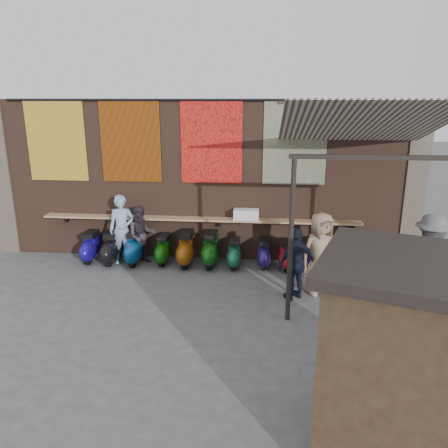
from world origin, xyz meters
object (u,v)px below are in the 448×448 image
Objects in this scene: scooter_stool_2 at (135,248)px; scooter_stool_9 at (314,254)px; scooter_stool_6 at (234,254)px; scooter_stool_0 at (91,247)px; market_stall at (427,372)px; scooter_stool_1 at (112,248)px; scooter_stool_4 at (186,249)px; scooter_stool_3 at (163,250)px; scooter_stool_7 at (264,254)px; shopper_tan at (320,253)px; shelf_box at (246,215)px; diner_right at (142,235)px; diner_left at (122,229)px; shopper_navy at (296,264)px; shopper_grey at (429,260)px; scooter_stool_8 at (285,255)px; scooter_stool_5 at (211,250)px.

scooter_stool_2 reaches higher than scooter_stool_9.
scooter_stool_2 reaches higher than scooter_stool_6.
scooter_stool_0 is 0.35× the size of market_stall.
scooter_stool_1 is 1.15× the size of scooter_stool_6.
scooter_stool_1 is 0.94× the size of scooter_stool_4.
scooter_stool_3 is at bearing 3.51° from scooter_stool_1.
scooter_stool_2 is 0.38× the size of market_stall.
shopper_tan is at bearing -48.99° from scooter_stool_7.
shelf_box is 6.49m from market_stall.
scooter_stool_2 is 0.38m from diner_right.
market_stall is at bearing -43.25° from scooter_stool_0.
shopper_tan is (1.63, -1.64, -0.37)m from shelf_box.
scooter_stool_2 is 0.50× the size of diner_left.
scooter_stool_1 is at bearing -6.00° from scooter_stool_0.
scooter_stool_9 is 1.82m from shopper_navy.
shopper_navy is (3.70, -1.67, 0.02)m from diner_right.
scooter_stool_9 is 2.70m from shopper_grey.
scooter_stool_8 is (1.25, 0.01, 0.00)m from scooter_stool_6.
market_stall is (4.83, -5.79, 0.41)m from diner_right.
scooter_stool_2 is 0.49× the size of shopper_tan.
market_stall reaches higher than scooter_stool_4.
scooter_stool_2 is 0.99× the size of scooter_stool_4.
market_stall is (6.18, -5.81, 0.77)m from scooter_stool_0.
diner_right is at bearing -175.22° from scooter_stool_3.
scooter_stool_1 is at bearing -179.39° from scooter_stool_9.
scooter_stool_5 is 2.86m from shopper_tan.
shelf_box is 4.22m from shopper_grey.
shopper_grey is 2.12m from shopper_tan.
scooter_stool_3 is at bearing 178.63° from scooter_stool_8.
scooter_stool_6 is (3.10, -0.00, -0.05)m from scooter_stool_1.
shopper_tan is at bearing -13.74° from scooter_stool_0.
scooter_stool_9 is (5.05, 0.05, -0.03)m from scooter_stool_1.
scooter_stool_0 is at bearing 179.39° from scooter_stool_8.
scooter_stool_7 is (2.51, -0.03, -0.02)m from scooter_stool_3.
scooter_stool_5 is at bearing 179.22° from scooter_stool_8.
scooter_stool_2 is (0.60, 0.01, 0.02)m from scooter_stool_1.
shopper_grey reaches higher than shopper_tan.
scooter_stool_6 is 1.95m from scooter_stool_9.
scooter_stool_0 is at bearing 155.31° from market_stall.
scooter_stool_2 is at bearing -2.25° from scooter_stool_0.
scooter_stool_3 is 1.04× the size of scooter_stool_8.
scooter_stool_0 is at bearing 142.74° from shopper_tan.
scooter_stool_4 is 3.39m from shopper_tan.
scooter_stool_8 is at bearing -176.23° from scooter_stool_9.
scooter_stool_2 is 1.21× the size of scooter_stool_6.
scooter_stool_6 is 2.35m from diner_right.
market_stall is (2.52, -5.75, 0.81)m from scooter_stool_6.
shelf_box is 0.42× the size of diner_right.
diner_right is at bearing -15.07° from shopper_grey.
shopper_grey is at bearing -27.67° from shelf_box.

